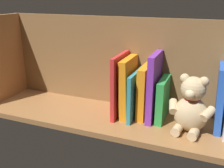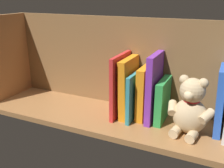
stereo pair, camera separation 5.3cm
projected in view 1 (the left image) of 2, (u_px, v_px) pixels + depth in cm
name	position (u px, v px, depth cm)	size (l,w,h in cm)	color
ground_plane	(112.00, 118.00, 106.68)	(111.06, 30.64, 2.20)	#9E6B3D
shelf_back_panel	(123.00, 62.00, 111.45)	(111.06, 1.50, 38.14)	brown
shelf_side_divider	(3.00, 58.00, 118.63)	(2.40, 24.64, 38.14)	#9E6B3D
book_1	(220.00, 98.00, 92.82)	(2.39, 14.19, 23.77)	blue
teddy_bear	(191.00, 107.00, 91.77)	(16.70, 14.62, 20.83)	#D1B284
book_2	(163.00, 99.00, 100.86)	(2.74, 14.63, 16.56)	green
book_3	(154.00, 87.00, 100.04)	(2.39, 15.69, 26.20)	purple
book_4	(145.00, 91.00, 102.93)	(3.15, 14.14, 20.74)	orange
book_5	(135.00, 94.00, 102.88)	(1.47, 17.68, 18.60)	teal
book_6	(129.00, 87.00, 103.98)	(2.93, 15.86, 23.48)	orange
book_7	(120.00, 85.00, 103.88)	(1.50, 18.06, 24.98)	red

